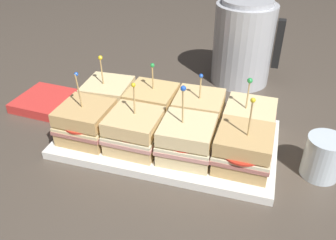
{
  "coord_description": "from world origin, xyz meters",
  "views": [
    {
      "loc": [
        0.18,
        -0.62,
        0.48
      ],
      "look_at": [
        0.0,
        0.0,
        0.06
      ],
      "focal_mm": 38.0,
      "sensor_mm": 36.0,
      "label": 1
    }
  ],
  "objects": [
    {
      "name": "sandwich_back_center_right",
      "position": [
        0.06,
        0.06,
        0.06
      ],
      "size": [
        0.11,
        0.11,
        0.14
      ],
      "color": "#DBB77A",
      "rests_on": "serving_platter"
    },
    {
      "name": "sandwich_back_center_left",
      "position": [
        -0.06,
        0.06,
        0.06
      ],
      "size": [
        0.11,
        0.11,
        0.14
      ],
      "color": "tan",
      "rests_on": "serving_platter"
    },
    {
      "name": "sandwich_back_far_right",
      "position": [
        0.17,
        0.05,
        0.06
      ],
      "size": [
        0.11,
        0.11,
        0.14
      ],
      "color": "beige",
      "rests_on": "serving_platter"
    },
    {
      "name": "kettle_steel",
      "position": [
        0.11,
        0.36,
        0.12
      ],
      "size": [
        0.19,
        0.17,
        0.26
      ],
      "color": "#B7BABF",
      "rests_on": "ground_plane"
    },
    {
      "name": "sandwich_front_center_left",
      "position": [
        -0.06,
        -0.06,
        0.06
      ],
      "size": [
        0.11,
        0.11,
        0.15
      ],
      "color": "#DBB77A",
      "rests_on": "serving_platter"
    },
    {
      "name": "serving_platter",
      "position": [
        0.0,
        0.0,
        0.01
      ],
      "size": [
        0.47,
        0.27,
        0.02
      ],
      "color": "white",
      "rests_on": "ground_plane"
    },
    {
      "name": "sandwich_front_center_right",
      "position": [
        0.06,
        -0.06,
        0.06
      ],
      "size": [
        0.11,
        0.11,
        0.16
      ],
      "color": "beige",
      "rests_on": "serving_platter"
    },
    {
      "name": "sandwich_back_far_left",
      "position": [
        -0.17,
        0.06,
        0.06
      ],
      "size": [
        0.11,
        0.11,
        0.15
      ],
      "color": "beige",
      "rests_on": "serving_platter"
    },
    {
      "name": "sandwich_front_far_right",
      "position": [
        0.17,
        -0.05,
        0.06
      ],
      "size": [
        0.11,
        0.12,
        0.16
      ],
      "color": "tan",
      "rests_on": "serving_platter"
    },
    {
      "name": "drinking_glass",
      "position": [
        0.32,
        -0.02,
        0.04
      ],
      "size": [
        0.07,
        0.07,
        0.09
      ],
      "color": "silver",
      "rests_on": "ground_plane"
    },
    {
      "name": "sandwich_front_far_left",
      "position": [
        -0.17,
        -0.06,
        0.06
      ],
      "size": [
        0.11,
        0.11,
        0.16
      ],
      "color": "tan",
      "rests_on": "serving_platter"
    },
    {
      "name": "ground_plane",
      "position": [
        0.0,
        0.0,
        0.0
      ],
      "size": [
        6.0,
        6.0,
        0.0
      ],
      "primitive_type": "plane",
      "color": "#4C4238"
    },
    {
      "name": "napkin_stack",
      "position": [
        -0.35,
        0.06,
        0.01
      ],
      "size": [
        0.14,
        0.14,
        0.02
      ],
      "color": "red",
      "rests_on": "ground_plane"
    }
  ]
}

